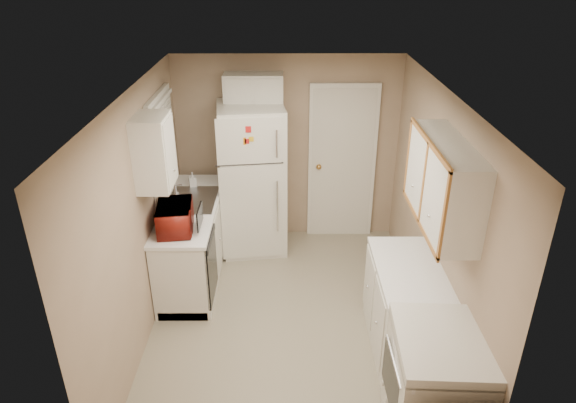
{
  "coord_description": "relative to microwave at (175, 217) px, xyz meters",
  "views": [
    {
      "loc": [
        -0.02,
        -4.26,
        3.48
      ],
      "look_at": [
        0.0,
        0.5,
        1.15
      ],
      "focal_mm": 32.0,
      "sensor_mm": 36.0,
      "label": 1
    }
  ],
  "objects": [
    {
      "name": "wall_back",
      "position": [
        1.15,
        1.54,
        0.15
      ],
      "size": [
        2.8,
        2.8,
        0.0
      ],
      "primitive_type": "plane",
      "color": "tan",
      "rests_on": "floor"
    },
    {
      "name": "soap_bottle",
      "position": [
        0.0,
        1.07,
        -0.05
      ],
      "size": [
        0.1,
        0.11,
        0.19
      ],
      "primitive_type": "imported",
      "rotation": [
        0.0,
        0.0,
        0.29
      ],
      "color": "white",
      "rests_on": "left_counter"
    },
    {
      "name": "window_blinds",
      "position": [
        -0.21,
        0.69,
        0.55
      ],
      "size": [
        0.1,
        0.98,
        1.08
      ],
      "primitive_type": "cube",
      "color": "silver",
      "rests_on": "wall_left"
    },
    {
      "name": "stove",
      "position": [
        2.26,
        -1.76,
        -0.55
      ],
      "size": [
        0.7,
        0.85,
        1.0
      ],
      "primitive_type": "cube",
      "rotation": [
        0.0,
        0.0,
        -0.05
      ],
      "color": "silver",
      "rests_on": "floor"
    },
    {
      "name": "wall_front",
      "position": [
        1.15,
        -2.26,
        0.15
      ],
      "size": [
        2.8,
        2.8,
        0.0
      ],
      "primitive_type": "plane",
      "color": "tan",
      "rests_on": "floor"
    },
    {
      "name": "floor",
      "position": [
        1.15,
        -0.36,
        -1.05
      ],
      "size": [
        3.8,
        3.8,
        0.0
      ],
      "primitive_type": "plane",
      "color": "#ACA38A",
      "rests_on": "ground"
    },
    {
      "name": "wall_right",
      "position": [
        2.55,
        -0.36,
        0.15
      ],
      "size": [
        3.8,
        3.8,
        0.0
      ],
      "primitive_type": "plane",
      "color": "tan",
      "rests_on": "floor"
    },
    {
      "name": "interior_door",
      "position": [
        1.85,
        1.5,
        -0.03
      ],
      "size": [
        0.86,
        0.06,
        2.08
      ],
      "primitive_type": "cube",
      "color": "silver",
      "rests_on": "floor"
    },
    {
      "name": "sink",
      "position": [
        0.05,
        0.69,
        -0.19
      ],
      "size": [
        0.54,
        0.74,
        0.16
      ],
      "primitive_type": "cube",
      "color": "gray",
      "rests_on": "left_counter"
    },
    {
      "name": "left_counter",
      "position": [
        0.05,
        0.54,
        -0.6
      ],
      "size": [
        0.6,
        1.8,
        0.9
      ],
      "primitive_type": "cube",
      "color": "silver",
      "rests_on": "floor"
    },
    {
      "name": "refrigerator",
      "position": [
        0.72,
        1.2,
        -0.11
      ],
      "size": [
        0.86,
        0.84,
        1.88
      ],
      "primitive_type": "cube",
      "rotation": [
        0.0,
        0.0,
        0.12
      ],
      "color": "silver",
      "rests_on": "floor"
    },
    {
      "name": "upper_cabinet_left",
      "position": [
        -0.1,
        -0.14,
        0.75
      ],
      "size": [
        0.3,
        0.45,
        0.7
      ],
      "primitive_type": "cube",
      "color": "silver",
      "rests_on": "wall_left"
    },
    {
      "name": "upper_cabinet_right",
      "position": [
        2.4,
        -0.86,
        0.75
      ],
      "size": [
        0.3,
        1.2,
        0.7
      ],
      "primitive_type": "cube",
      "color": "silver",
      "rests_on": "wall_right"
    },
    {
      "name": "cabinet_over_fridge",
      "position": [
        0.75,
        1.39,
        0.95
      ],
      "size": [
        0.7,
        0.3,
        0.4
      ],
      "primitive_type": "cube",
      "color": "silver",
      "rests_on": "wall_back"
    },
    {
      "name": "ceiling",
      "position": [
        1.15,
        -0.36,
        1.35
      ],
      "size": [
        3.8,
        3.8,
        0.0
      ],
      "primitive_type": "plane",
      "color": "white",
      "rests_on": "floor"
    },
    {
      "name": "right_counter",
      "position": [
        2.25,
        -1.16,
        -0.6
      ],
      "size": [
        0.6,
        2.0,
        0.9
      ],
      "primitive_type": "cube",
      "color": "silver",
      "rests_on": "floor"
    },
    {
      "name": "microwave",
      "position": [
        0.0,
        0.0,
        0.0
      ],
      "size": [
        0.54,
        0.34,
        0.34
      ],
      "primitive_type": "imported",
      "rotation": [
        0.0,
        0.0,
        1.7
      ],
      "color": "maroon",
      "rests_on": "left_counter"
    },
    {
      "name": "dishwasher",
      "position": [
        0.34,
        -0.06,
        -0.56
      ],
      "size": [
        0.03,
        0.58,
        0.72
      ],
      "primitive_type": "cube",
      "color": "black",
      "rests_on": "floor"
    },
    {
      "name": "wall_left",
      "position": [
        -0.25,
        -0.36,
        0.15
      ],
      "size": [
        3.8,
        3.8,
        0.0
      ],
      "primitive_type": "plane",
      "color": "tan",
      "rests_on": "floor"
    }
  ]
}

